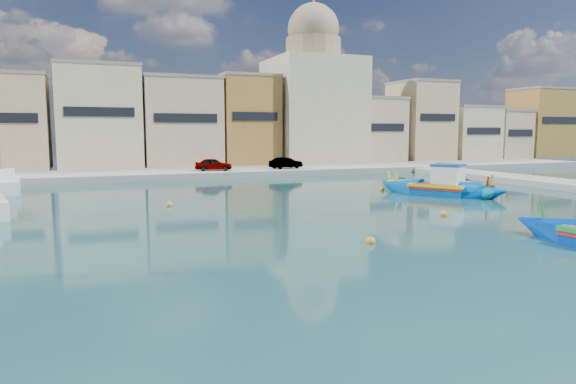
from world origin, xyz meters
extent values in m
plane|color=#112C35|center=(0.00, 0.00, 0.00)|extent=(160.00, 160.00, 0.00)
cube|color=gray|center=(0.00, 32.00, 0.30)|extent=(80.00, 8.00, 0.60)
cube|color=tan|center=(-21.91, 39.16, 4.97)|extent=(6.90, 6.32, 8.74)
cube|color=gray|center=(-21.91, 39.16, 9.49)|extent=(7.03, 6.44, 0.30)
cube|color=black|center=(-21.91, 35.95, 5.41)|extent=(5.52, 0.10, 0.90)
cube|color=#C2B991|center=(-13.86, 39.12, 5.55)|extent=(7.88, 6.24, 9.89)
cube|color=gray|center=(-13.86, 39.12, 10.64)|extent=(8.04, 6.37, 0.30)
cube|color=black|center=(-13.86, 35.95, 6.04)|extent=(6.30, 0.10, 0.90)
cube|color=tan|center=(-5.74, 39.72, 5.09)|extent=(7.88, 7.44, 8.99)
cube|color=gray|center=(-5.74, 39.72, 9.74)|extent=(8.04, 7.59, 0.30)
cube|color=black|center=(-5.74, 35.95, 5.54)|extent=(6.30, 0.10, 0.90)
cube|color=#A47633|center=(1.54, 39.07, 5.31)|extent=(6.17, 6.13, 9.43)
cube|color=gray|center=(1.54, 39.07, 10.18)|extent=(6.29, 6.26, 0.30)
cube|color=black|center=(1.54, 35.95, 5.78)|extent=(4.93, 0.10, 0.90)
cube|color=tan|center=(9.05, 39.85, 3.63)|extent=(7.31, 7.69, 6.05)
cube|color=gray|center=(9.05, 39.85, 6.80)|extent=(7.46, 7.85, 0.30)
cube|color=black|center=(9.05, 35.95, 3.93)|extent=(5.85, 0.10, 0.90)
cube|color=tan|center=(17.02, 39.65, 4.31)|extent=(7.54, 7.30, 7.41)
cube|color=gray|center=(17.02, 39.65, 8.16)|extent=(7.69, 7.45, 0.30)
cube|color=black|center=(17.02, 35.95, 4.68)|extent=(6.03, 0.10, 0.90)
cube|color=tan|center=(24.93, 39.49, 5.42)|extent=(6.36, 6.97, 9.63)
cube|color=gray|center=(24.93, 39.49, 10.38)|extent=(6.48, 7.11, 0.30)
cube|color=black|center=(24.93, 35.95, 5.90)|extent=(5.09, 0.10, 0.90)
cube|color=#C2B991|center=(32.15, 39.35, 3.93)|extent=(6.63, 6.70, 6.65)
cube|color=gray|center=(32.15, 39.35, 7.40)|extent=(6.76, 6.83, 0.30)
cube|color=black|center=(32.15, 35.95, 4.26)|extent=(5.30, 0.10, 0.90)
cube|color=tan|center=(38.26, 39.75, 3.70)|extent=(5.08, 7.51, 6.20)
cube|color=gray|center=(38.26, 39.75, 6.95)|extent=(5.18, 7.66, 0.30)
cube|color=black|center=(38.26, 35.95, 4.01)|extent=(4.06, 0.10, 0.90)
cube|color=#A47633|center=(45.15, 39.00, 5.27)|extent=(7.79, 6.00, 9.33)
cube|color=gray|center=(45.15, 39.00, 10.08)|extent=(7.95, 6.12, 0.30)
cube|color=black|center=(45.15, 35.95, 5.73)|extent=(6.23, 0.10, 0.90)
cube|color=#C2B991|center=(10.00, 40.00, 6.60)|extent=(10.00, 10.00, 12.00)
cylinder|color=#9E8466|center=(10.00, 40.00, 13.80)|extent=(6.40, 6.40, 2.40)
sphere|color=#9E8466|center=(10.00, 40.00, 15.99)|extent=(6.00, 6.00, 6.00)
cylinder|color=#9E8466|center=(10.00, 40.00, 18.90)|extent=(0.30, 0.30, 1.60)
imported|color=#4C1919|center=(-4.33, 30.50, 1.18)|extent=(3.64, 2.18, 1.16)
imported|color=#4C1919|center=(2.85, 30.50, 1.15)|extent=(3.50, 1.89, 1.09)
cube|color=#0051AA|center=(6.51, 11.70, 0.22)|extent=(3.63, 4.08, 1.08)
cone|color=#0051AA|center=(5.05, 14.16, 0.27)|extent=(3.51, 3.88, 2.71)
cone|color=#0051AA|center=(7.97, 9.24, 0.27)|extent=(3.51, 3.88, 2.71)
cube|color=yellow|center=(6.51, 11.70, 0.67)|extent=(3.80, 4.29, 0.20)
cube|color=red|center=(6.51, 11.70, 0.48)|extent=(3.76, 4.19, 0.11)
cube|color=olive|center=(6.51, 11.70, 0.76)|extent=(3.19, 3.65, 0.07)
cylinder|color=yellow|center=(4.90, 14.40, 0.98)|extent=(0.39, 0.52, 1.18)
cylinder|color=yellow|center=(8.12, 9.00, 0.98)|extent=(0.39, 0.52, 1.18)
cube|color=white|center=(6.77, 11.27, 1.36)|extent=(2.21, 2.29, 1.19)
cube|color=#0F47A5|center=(6.77, 11.27, 2.02)|extent=(2.34, 2.44, 0.13)
cube|color=#007A9A|center=(8.99, 11.79, 0.20)|extent=(3.03, 3.80, 1.00)
cone|color=#007A9A|center=(9.95, 14.36, 0.25)|extent=(2.95, 3.57, 2.52)
cone|color=#007A9A|center=(8.03, 9.23, 0.25)|extent=(2.95, 3.57, 2.52)
cube|color=#B22213|center=(8.99, 11.79, 0.62)|extent=(3.17, 4.00, 0.18)
cube|color=#197F33|center=(8.99, 11.79, 0.44)|extent=(3.15, 3.89, 0.10)
cube|color=olive|center=(8.99, 11.79, 0.70)|extent=(2.65, 3.41, 0.06)
cylinder|color=#B22213|center=(10.04, 14.61, 0.90)|extent=(0.30, 0.49, 1.09)
cylinder|color=#B22213|center=(7.93, 8.98, 0.90)|extent=(0.30, 0.49, 1.09)
cube|color=#0A7247|center=(6.58, 15.24, 0.18)|extent=(1.98, 2.82, 0.89)
cone|color=#0A7247|center=(6.40, 17.46, 0.22)|extent=(1.97, 2.65, 2.19)
cone|color=#0A7247|center=(6.75, 13.03, 0.22)|extent=(1.97, 2.65, 2.19)
cube|color=yellow|center=(6.58, 15.24, 0.55)|extent=(2.06, 2.97, 0.16)
cube|color=red|center=(6.58, 15.24, 0.39)|extent=(2.07, 2.87, 0.09)
cube|color=olive|center=(6.58, 15.24, 0.62)|extent=(1.69, 2.55, 0.05)
cylinder|color=yellow|center=(6.39, 17.68, 0.80)|extent=(0.16, 0.43, 0.97)
cylinder|color=yellow|center=(6.77, 12.81, 0.80)|extent=(0.16, 0.43, 0.97)
cone|color=#0034A2|center=(1.84, -1.07, 0.25)|extent=(2.35, 3.38, 2.57)
cylinder|color=#1B8730|center=(1.81, -0.78, 0.91)|extent=(0.19, 0.49, 1.11)
cube|color=white|center=(-20.79, 23.87, 0.33)|extent=(2.79, 5.84, 1.24)
cone|color=white|center=(-21.12, 27.50, 0.33)|extent=(2.57, 3.43, 2.28)
cube|color=white|center=(-20.79, 23.87, 1.28)|extent=(1.89, 2.17, 0.67)
sphere|color=orange|center=(-5.42, 0.48, 0.08)|extent=(0.36, 0.36, 0.36)
sphere|color=orange|center=(1.28, 4.72, 0.08)|extent=(0.36, 0.36, 0.36)
sphere|color=orange|center=(4.21, 15.20, 0.08)|extent=(0.36, 0.36, 0.36)
sphere|color=orange|center=(-11.00, 13.10, 0.08)|extent=(0.36, 0.36, 0.36)
camera|label=1|loc=(-15.30, -16.04, 4.20)|focal=32.00mm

